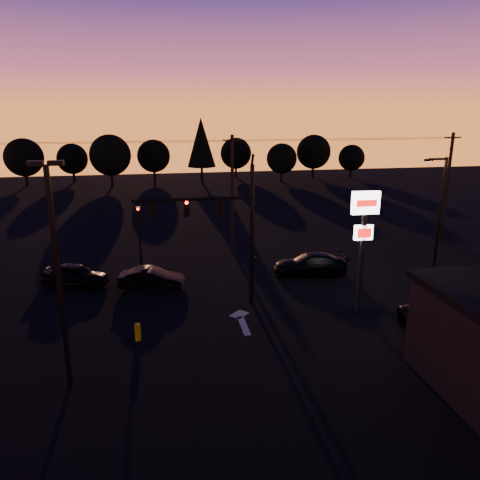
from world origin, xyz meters
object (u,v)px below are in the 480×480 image
at_px(traffic_signal_mast, 224,221).
at_px(pylon_sign, 364,227).
at_px(bollard, 138,332).
at_px(secondary_signal, 139,228).
at_px(parking_lot_light, 57,263).
at_px(car_right, 310,264).
at_px(streetlight, 439,214).
at_px(car_mid, 151,279).
at_px(car_left, 75,275).
at_px(suv_parked, 435,326).

bearing_deg(traffic_signal_mast, pylon_sign, -19.36).
height_order(pylon_sign, bollard, pylon_sign).
xyz_separation_m(secondary_signal, parking_lot_light, (-2.50, -14.49, 2.41)).
height_order(traffic_signal_mast, parking_lot_light, parking_lot_light).
xyz_separation_m(pylon_sign, car_right, (-0.65, 6.39, -4.19)).
distance_m(traffic_signal_mast, streetlight, 14.10).
relative_size(secondary_signal, bollard, 4.98).
xyz_separation_m(traffic_signal_mast, streetlight, (14.01, 1.51, -0.52)).
bearing_deg(car_mid, streetlight, -83.67).
height_order(secondary_signal, car_left, secondary_signal).
relative_size(parking_lot_light, suv_parked, 2.01).
distance_m(pylon_sign, car_mid, 13.27).
bearing_deg(car_left, streetlight, -75.45).
distance_m(parking_lot_light, bollard, 6.44).
bearing_deg(car_left, suv_parked, -97.29).
bearing_deg(bollard, pylon_sign, 5.53).
xyz_separation_m(secondary_signal, streetlight, (18.91, -5.99, 1.56)).
bearing_deg(pylon_sign, suv_parked, -53.63).
distance_m(bollard, car_left, 9.11).
height_order(parking_lot_light, suv_parked, parking_lot_light).
bearing_deg(pylon_sign, traffic_signal_mast, 160.64).
xyz_separation_m(bollard, car_left, (-4.16, 8.10, 0.28)).
bearing_deg(suv_parked, car_right, 112.07).
bearing_deg(streetlight, pylon_sign, -149.92).
bearing_deg(car_mid, car_left, 85.74).
distance_m(streetlight, suv_parked, 9.41).
xyz_separation_m(car_left, car_mid, (4.79, -1.34, -0.06)).
height_order(traffic_signal_mast, suv_parked, traffic_signal_mast).
bearing_deg(secondary_signal, parking_lot_light, -99.79).
bearing_deg(traffic_signal_mast, bollard, -142.66).
bearing_deg(parking_lot_light, pylon_sign, 17.23).
distance_m(parking_lot_light, streetlight, 23.05).
bearing_deg(streetlight, traffic_signal_mast, -173.86).
distance_m(parking_lot_light, pylon_sign, 15.19).
distance_m(streetlight, car_mid, 18.61).
bearing_deg(parking_lot_light, car_left, 97.64).
bearing_deg(streetlight, car_mid, 174.95).
bearing_deg(traffic_signal_mast, car_right, 31.12).
bearing_deg(bollard, streetlight, 15.34).
bearing_deg(car_left, car_right, -70.22).
xyz_separation_m(pylon_sign, suv_parked, (2.50, -3.39, -4.28)).
relative_size(pylon_sign, bollard, 7.78).
relative_size(parking_lot_light, streetlight, 1.14).
bearing_deg(bollard, suv_parked, -8.86).
bearing_deg(car_right, parking_lot_light, -42.29).
bearing_deg(car_right, pylon_sign, 15.34).
height_order(traffic_signal_mast, car_left, traffic_signal_mast).
bearing_deg(streetlight, parking_lot_light, -158.35).
relative_size(traffic_signal_mast, secondary_signal, 1.97).
bearing_deg(bollard, secondary_signal, 90.64).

